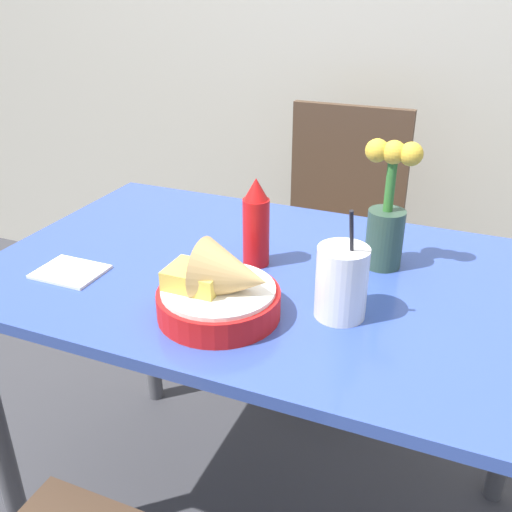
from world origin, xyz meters
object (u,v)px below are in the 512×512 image
Objects in this scene: chair_far_window at (339,223)px; flower_vase at (387,213)px; food_basket at (222,291)px; ketchup_bottle at (256,224)px; drink_cup at (341,284)px.

flower_vase is at bearing -68.37° from chair_far_window.
food_basket is at bearing -125.85° from flower_vase.
flower_vase reaches higher than ketchup_bottle.
drink_cup reaches higher than food_basket.
ketchup_bottle is (-0.03, 0.22, 0.04)m from food_basket.
food_basket is 0.22m from ketchup_bottle.
drink_cup reaches higher than ketchup_bottle.
drink_cup is at bearing -31.15° from ketchup_bottle.
food_basket is at bearing -156.41° from drink_cup.
ketchup_bottle is (0.01, -0.75, 0.29)m from chair_far_window.
ketchup_bottle is 0.26m from drink_cup.
ketchup_bottle is at bearing -159.30° from flower_vase.
flower_vase is at bearing 54.15° from food_basket.
chair_far_window is at bearing 104.45° from drink_cup.
ketchup_bottle is at bearing 148.85° from drink_cup.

